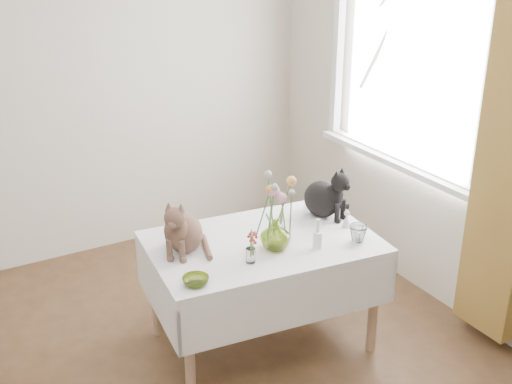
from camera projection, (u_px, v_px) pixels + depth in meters
room at (180, 212)px, 2.69m from camera, size 4.08×4.58×2.58m
window at (406, 85)px, 4.18m from camera, size 0.12×1.52×1.32m
curtain at (509, 164)px, 3.51m from camera, size 0.12×0.38×2.10m
dining_table at (262, 267)px, 3.73m from camera, size 1.37×0.96×0.69m
tabby_cat at (183, 222)px, 3.50m from camera, size 0.36×0.36×0.34m
black_cat at (322, 190)px, 3.93m from camera, size 0.32×0.35×0.33m
flower_vase at (276, 234)px, 3.55m from camera, size 0.18×0.18×0.18m
green_bowl at (196, 281)px, 3.21m from camera, size 0.14×0.14×0.04m
drinking_glass at (358, 234)px, 3.64m from camera, size 0.13×0.13×0.10m
candlestick at (317, 238)px, 3.56m from camera, size 0.05×0.05×0.18m
berry_jar at (251, 247)px, 3.40m from camera, size 0.05×0.05×0.21m
porcelain_figurine at (347, 220)px, 3.82m from camera, size 0.06×0.06×0.11m
flower_bouquet at (275, 192)px, 3.46m from camera, size 0.17×0.13×0.39m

